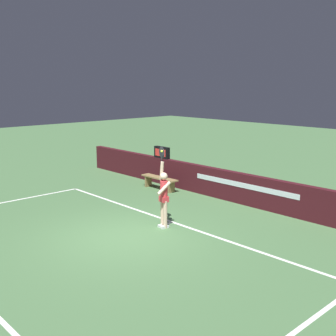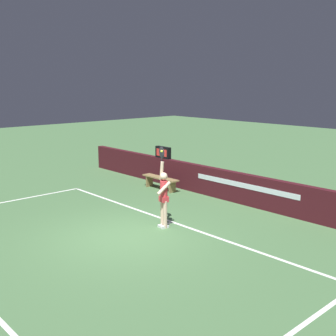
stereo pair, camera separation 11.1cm
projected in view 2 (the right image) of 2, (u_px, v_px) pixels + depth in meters
name	position (u px, v px, depth m)	size (l,w,h in m)	color
ground_plane	(126.00, 236.00, 11.50)	(60.00, 60.00, 0.00)	#487044
court_lines	(88.00, 247.00, 10.72)	(11.11, 5.97, 0.00)	white
back_wall	(239.00, 188.00, 14.59)	(16.95, 0.25, 1.05)	#3F1219
speed_display	(163.00, 152.00, 17.25)	(0.78, 0.18, 0.47)	black
tennis_player	(164.00, 195.00, 12.01)	(0.45, 0.45, 2.35)	beige
tennis_ball	(162.00, 151.00, 11.67)	(0.07, 0.07, 0.07)	#CCE238
courtside_bench_near	(160.00, 180.00, 16.43)	(1.74, 0.38, 0.49)	olive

